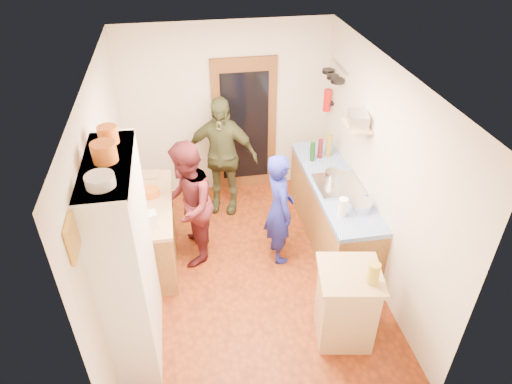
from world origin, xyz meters
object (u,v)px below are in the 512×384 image
object	(u,v)px
right_counter_base	(332,212)
person_hob	(282,209)
person_left	(190,203)
hutch_body	(127,263)
island_base	(345,306)
person_back	(222,156)

from	to	relation	value
right_counter_base	person_hob	size ratio (longest dim) A/B	1.46
right_counter_base	person_left	bearing A→B (deg)	-178.42
hutch_body	island_base	size ratio (longest dim) A/B	2.56
hutch_body	person_left	size ratio (longest dim) A/B	1.32
hutch_body	person_back	world-z (taller)	hutch_body
hutch_body	person_hob	xyz separation A→B (m)	(1.74, 1.03, -0.35)
hutch_body	right_counter_base	xyz separation A→B (m)	(2.50, 1.30, -0.68)
person_left	island_base	bearing A→B (deg)	49.82
person_left	person_back	size ratio (longest dim) A/B	0.94
island_base	person_left	distance (m)	2.20
island_base	person_left	world-z (taller)	person_left
right_counter_base	person_left	size ratio (longest dim) A/B	1.32
right_counter_base	person_back	xyz separation A→B (m)	(-1.36, 0.93, 0.47)
person_hob	person_left	size ratio (longest dim) A/B	0.91
person_hob	person_left	world-z (taller)	person_left
person_hob	person_back	bearing A→B (deg)	21.51
island_base	right_counter_base	bearing A→B (deg)	77.19
right_counter_base	island_base	distance (m)	1.66
hutch_body	right_counter_base	size ratio (longest dim) A/B	1.00
person_left	person_back	xyz separation A→B (m)	(0.50, 0.98, 0.05)
hutch_body	person_left	xyz separation A→B (m)	(0.64, 1.25, -0.27)
hutch_body	person_left	distance (m)	1.43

